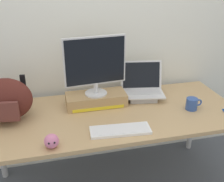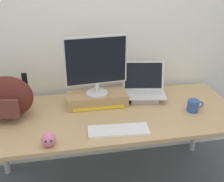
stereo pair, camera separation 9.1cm
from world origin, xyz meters
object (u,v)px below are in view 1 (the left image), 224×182
open_laptop (142,91)px  plush_toy (52,141)px  toner_box_yellow (96,99)px  desktop_monitor (95,65)px  coffee_mug (192,104)px  messenger_backpack (6,100)px  external_keyboard (120,130)px

open_laptop → plush_toy: (-0.77, -0.54, -0.01)m
toner_box_yellow → open_laptop: (0.40, 0.04, 0.01)m
desktop_monitor → open_laptop: (0.40, 0.04, -0.28)m
toner_box_yellow → coffee_mug: size_ratio=3.62×
toner_box_yellow → desktop_monitor: (0.00, -0.00, 0.29)m
open_laptop → messenger_backpack: 1.06m
toner_box_yellow → plush_toy: bearing=-126.7°
coffee_mug → plush_toy: coffee_mug is taller
toner_box_yellow → desktop_monitor: desktop_monitor is taller
messenger_backpack → plush_toy: (0.29, -0.43, -0.11)m
desktop_monitor → plush_toy: bearing=-132.0°
desktop_monitor → plush_toy: size_ratio=5.28×
external_keyboard → plush_toy: size_ratio=4.59×
desktop_monitor → plush_toy: desktop_monitor is taller
desktop_monitor → messenger_backpack: desktop_monitor is taller
open_laptop → toner_box_yellow: bearing=-163.6°
external_keyboard → plush_toy: 0.46m
open_laptop → desktop_monitor: bearing=-163.4°
coffee_mug → open_laptop: bearing=136.4°
desktop_monitor → external_keyboard: desktop_monitor is taller
desktop_monitor → coffee_mug: (0.70, -0.25, -0.29)m
messenger_backpack → coffee_mug: size_ratio=3.05×
messenger_backpack → plush_toy: bearing=-47.8°
external_keyboard → coffee_mug: (0.62, 0.18, 0.03)m
external_keyboard → coffee_mug: coffee_mug is taller
open_laptop → coffee_mug: (0.30, -0.29, -0.01)m
coffee_mug → plush_toy: 1.10m
toner_box_yellow → open_laptop: size_ratio=1.23×
messenger_backpack → coffee_mug: bearing=0.7°
plush_toy → messenger_backpack: bearing=123.9°
toner_box_yellow → open_laptop: 0.40m
toner_box_yellow → coffee_mug: 0.75m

